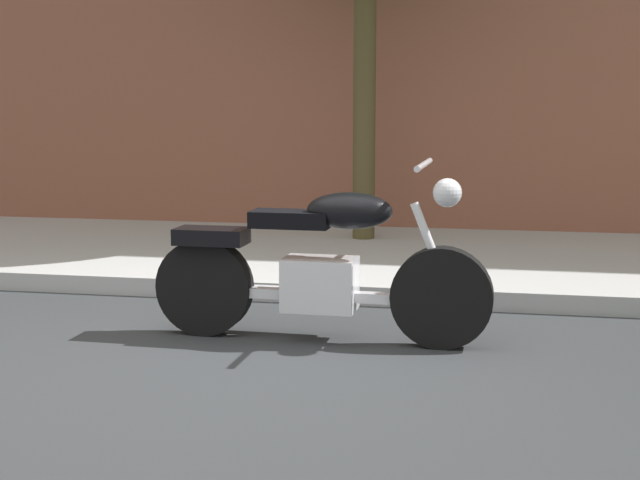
# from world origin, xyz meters

# --- Properties ---
(ground_plane) EXTENTS (60.00, 60.00, 0.00)m
(ground_plane) POSITION_xyz_m (0.00, 0.00, 0.00)
(ground_plane) COLOR #303335
(sidewalk) EXTENTS (19.29, 3.11, 0.14)m
(sidewalk) POSITION_xyz_m (0.00, 3.24, 0.07)
(sidewalk) COLOR #ADADAD
(sidewalk) RESTS_ON ground
(motorcycle) EXTENTS (2.08, 0.70, 1.10)m
(motorcycle) POSITION_xyz_m (0.47, 0.70, 0.45)
(motorcycle) COLOR black
(motorcycle) RESTS_ON ground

